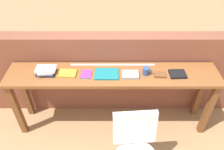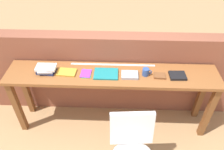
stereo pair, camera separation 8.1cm
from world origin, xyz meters
The scene contains 13 objects.
ground_plane centered at (0.00, 0.00, 0.00)m, with size 40.00×40.00×0.00m, color tan.
brick_wall_back centered at (0.00, 0.64, 0.60)m, with size 6.00×0.20×1.19m, color brown.
sideboard centered at (0.00, 0.30, 0.74)m, with size 2.50×0.44×0.88m.
chair_white_moulded centered at (0.23, -0.44, 0.53)m, with size 0.47×0.48×0.89m.
book_stack_leftmost centered at (-0.77, 0.30, 0.92)m, with size 0.23×0.17×0.08m.
magazine_cycling centered at (-0.53, 0.29, 0.89)m, with size 0.22×0.14×0.02m, color gold.
pamphlet_pile_colourful centered at (-0.30, 0.29, 0.88)m, with size 0.14×0.17×0.01m.
book_open_centre centered at (-0.07, 0.28, 0.89)m, with size 0.28×0.20×0.02m, color #19757A.
book_grey_hardcover centered at (0.20, 0.26, 0.90)m, with size 0.19×0.14×0.03m, color #9E9EA3.
mug centered at (0.39, 0.29, 0.92)m, with size 0.11×0.08×0.09m.
leather_journal_brown centered at (0.54, 0.27, 0.89)m, with size 0.13×0.10×0.02m, color brown.
book_repair_rightmost centered at (0.75, 0.28, 0.89)m, with size 0.18×0.15×0.03m, color black.
ruler_metal_back_edge centered at (0.00, 0.47, 0.88)m, with size 1.03×0.03×0.00m, color silver.
Camera 2 is at (0.07, -1.66, 2.50)m, focal length 35.00 mm.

